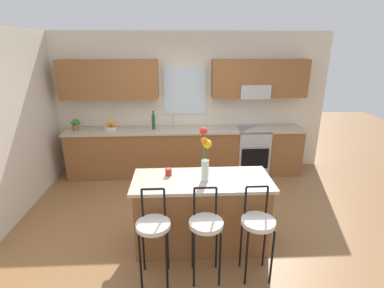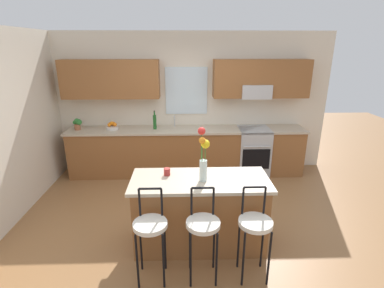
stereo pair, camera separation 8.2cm
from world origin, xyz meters
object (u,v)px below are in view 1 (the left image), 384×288
at_px(bar_stool_near, 153,229).
at_px(bottle_olive_oil, 153,122).
at_px(oven_range, 251,150).
at_px(mug_ceramic, 168,172).
at_px(bar_stool_middle, 206,227).
at_px(fruit_bowl_oranges, 111,127).
at_px(kitchen_island, 201,212).
at_px(flower_vase, 205,155).
at_px(potted_plant_small, 75,124).
at_px(bar_stool_far, 258,226).

distance_m(bar_stool_near, bottle_olive_oil, 2.83).
bearing_deg(oven_range, mug_ceramic, -127.28).
xyz_separation_m(bar_stool_middle, bottle_olive_oil, (-0.74, 2.79, 0.43)).
xyz_separation_m(fruit_bowl_oranges, bottle_olive_oil, (0.81, -0.01, 0.09)).
bearing_deg(bar_stool_middle, mug_ceramic, 120.19).
bearing_deg(bottle_olive_oil, fruit_bowl_oranges, 179.65).
bearing_deg(kitchen_island, bottle_olive_oil, 108.36).
bearing_deg(fruit_bowl_oranges, flower_vase, -55.08).
xyz_separation_m(flower_vase, potted_plant_small, (-2.23, 2.26, -0.21)).
relative_size(mug_ceramic, potted_plant_small, 0.41).
bearing_deg(flower_vase, bar_stool_near, -137.79).
bearing_deg(fruit_bowl_oranges, bar_stool_middle, -60.98).
relative_size(mug_ceramic, fruit_bowl_oranges, 0.37).
bearing_deg(fruit_bowl_oranges, oven_range, -0.62).
relative_size(oven_range, kitchen_island, 0.55).
relative_size(flower_vase, potted_plant_small, 2.96).
relative_size(bar_stool_far, flower_vase, 1.61).
bearing_deg(mug_ceramic, bottle_olive_oil, 99.08).
relative_size(flower_vase, mug_ceramic, 7.18).
bearing_deg(bar_stool_far, flower_vase, 134.44).
distance_m(flower_vase, mug_ceramic, 0.54).
height_order(kitchen_island, bar_stool_middle, bar_stool_middle).
relative_size(kitchen_island, bar_stool_far, 1.60).
relative_size(bar_stool_far, bottle_olive_oil, 2.92).
distance_m(flower_vase, bottle_olive_oil, 2.40).
bearing_deg(bar_stool_middle, fruit_bowl_oranges, 119.02).
relative_size(bar_stool_middle, fruit_bowl_oranges, 4.34).
distance_m(kitchen_island, bottle_olive_oil, 2.42).
distance_m(bar_stool_near, bar_stool_far, 1.10).
bearing_deg(bar_stool_near, bar_stool_far, 0.00).
bearing_deg(kitchen_island, bar_stool_far, -45.82).
distance_m(bar_stool_far, potted_plant_small, 3.94).
bearing_deg(potted_plant_small, oven_range, -0.39).
relative_size(bar_stool_middle, potted_plant_small, 4.78).
distance_m(mug_ceramic, bottle_olive_oil, 2.13).
height_order(flower_vase, bottle_olive_oil, flower_vase).
distance_m(flower_vase, fruit_bowl_oranges, 2.78).
distance_m(bar_stool_middle, potted_plant_small, 3.57).
height_order(bar_stool_near, fruit_bowl_oranges, fruit_bowl_oranges).
height_order(kitchen_island, bar_stool_near, bar_stool_near).
bearing_deg(kitchen_island, bar_stool_near, -134.18).
bearing_deg(potted_plant_small, mug_ceramic, -49.44).
relative_size(kitchen_island, mug_ceramic, 18.57).
distance_m(kitchen_island, bar_stool_middle, 0.59).
xyz_separation_m(oven_range, potted_plant_small, (-3.37, 0.02, 0.58)).
distance_m(bar_stool_middle, bottle_olive_oil, 2.92).
bearing_deg(bar_stool_middle, bar_stool_near, 180.00).
relative_size(bar_stool_middle, flower_vase, 1.61).
bearing_deg(kitchen_island, oven_range, 61.87).
bearing_deg(bottle_olive_oil, bar_stool_far, -65.22).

